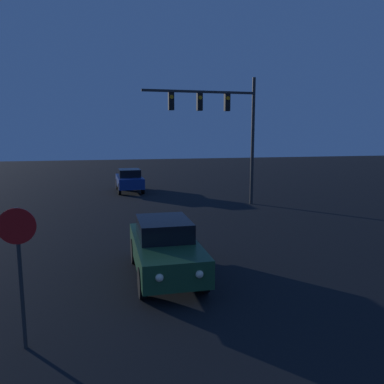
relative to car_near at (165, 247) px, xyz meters
The scene contains 4 objects.
car_near is the anchor object (origin of this frame).
car_far 15.77m from the car_near, 88.95° to the left, with size 1.70×4.15×1.54m.
traffic_signal_mast 11.33m from the car_near, 63.21° to the left, with size 6.10×0.30×6.85m.
stop_sign 4.32m from the car_near, 136.67° to the right, with size 0.64×0.07×2.59m.
Camera 1 is at (-3.57, 0.63, 3.82)m, focal length 35.00 mm.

